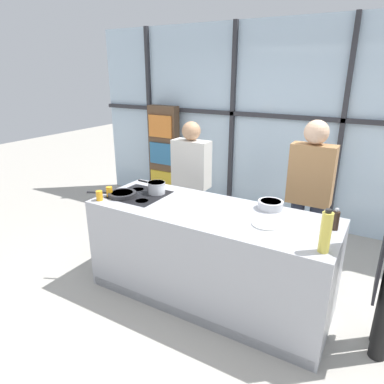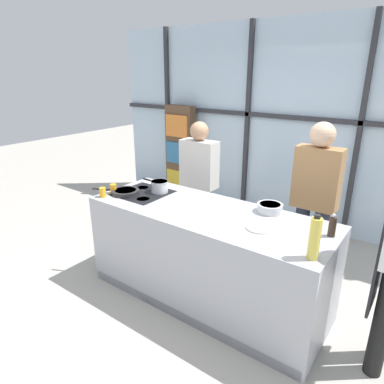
{
  "view_description": "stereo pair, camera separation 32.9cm",
  "coord_description": "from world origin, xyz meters",
  "px_view_note": "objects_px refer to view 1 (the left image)",
  "views": [
    {
      "loc": [
        1.32,
        -2.58,
        2.14
      ],
      "look_at": [
        -0.24,
        0.1,
        1.04
      ],
      "focal_mm": 32.0,
      "sensor_mm": 36.0,
      "label": 1
    },
    {
      "loc": [
        1.6,
        -2.4,
        2.14
      ],
      "look_at": [
        -0.24,
        0.1,
        1.04
      ],
      "focal_mm": 32.0,
      "sensor_mm": 36.0,
      "label": 2
    }
  ],
  "objects_px": {
    "spectator_center_left": "(309,192)",
    "mixing_bowl": "(271,205)",
    "saucepan": "(156,187)",
    "juice_glass_near": "(99,196)",
    "spectator_far_left": "(191,179)",
    "frying_pan": "(121,194)",
    "juice_glass_far": "(109,191)",
    "white_plate": "(266,224)",
    "oil_bottle": "(326,232)",
    "pepper_grinder": "(336,220)"
  },
  "relations": [
    {
      "from": "juice_glass_near",
      "to": "juice_glass_far",
      "type": "distance_m",
      "value": 0.14
    },
    {
      "from": "spectator_far_left",
      "to": "saucepan",
      "type": "distance_m",
      "value": 0.75
    },
    {
      "from": "frying_pan",
      "to": "mixing_bowl",
      "type": "bearing_deg",
      "value": 17.24
    },
    {
      "from": "spectator_far_left",
      "to": "mixing_bowl",
      "type": "distance_m",
      "value": 1.3
    },
    {
      "from": "spectator_far_left",
      "to": "oil_bottle",
      "type": "bearing_deg",
      "value": 146.84
    },
    {
      "from": "frying_pan",
      "to": "mixing_bowl",
      "type": "relative_size",
      "value": 2.08
    },
    {
      "from": "juice_glass_far",
      "to": "white_plate",
      "type": "bearing_deg",
      "value": 4.65
    },
    {
      "from": "saucepan",
      "to": "mixing_bowl",
      "type": "xyz_separation_m",
      "value": [
        1.16,
        0.19,
        -0.02
      ]
    },
    {
      "from": "frying_pan",
      "to": "white_plate",
      "type": "relative_size",
      "value": 2.1
    },
    {
      "from": "pepper_grinder",
      "to": "spectator_center_left",
      "type": "bearing_deg",
      "value": 116.28
    },
    {
      "from": "frying_pan",
      "to": "saucepan",
      "type": "bearing_deg",
      "value": 44.91
    },
    {
      "from": "pepper_grinder",
      "to": "juice_glass_far",
      "type": "height_order",
      "value": "pepper_grinder"
    },
    {
      "from": "white_plate",
      "to": "juice_glass_near",
      "type": "bearing_deg",
      "value": -170.42
    },
    {
      "from": "frying_pan",
      "to": "pepper_grinder",
      "type": "xyz_separation_m",
      "value": [
        1.99,
        0.27,
        0.06
      ]
    },
    {
      "from": "frying_pan",
      "to": "oil_bottle",
      "type": "xyz_separation_m",
      "value": [
        1.98,
        -0.15,
        0.13
      ]
    },
    {
      "from": "spectator_far_left",
      "to": "juice_glass_near",
      "type": "xyz_separation_m",
      "value": [
        -0.35,
        -1.19,
        0.1
      ]
    },
    {
      "from": "frying_pan",
      "to": "mixing_bowl",
      "type": "distance_m",
      "value": 1.48
    },
    {
      "from": "frying_pan",
      "to": "juice_glass_far",
      "type": "xyz_separation_m",
      "value": [
        -0.11,
        -0.06,
        0.03
      ]
    },
    {
      "from": "pepper_grinder",
      "to": "spectator_far_left",
      "type": "bearing_deg",
      "value": 157.66
    },
    {
      "from": "mixing_bowl",
      "to": "frying_pan",
      "type": "bearing_deg",
      "value": -162.76
    },
    {
      "from": "spectator_center_left",
      "to": "spectator_far_left",
      "type": "bearing_deg",
      "value": 0.0
    },
    {
      "from": "spectator_center_left",
      "to": "mixing_bowl",
      "type": "relative_size",
      "value": 7.38
    },
    {
      "from": "spectator_center_left",
      "to": "mixing_bowl",
      "type": "height_order",
      "value": "spectator_center_left"
    },
    {
      "from": "oil_bottle",
      "to": "juice_glass_far",
      "type": "relative_size",
      "value": 3.31
    },
    {
      "from": "spectator_far_left",
      "to": "spectator_center_left",
      "type": "xyz_separation_m",
      "value": [
        1.4,
        0.0,
        0.08
      ]
    },
    {
      "from": "white_plate",
      "to": "juice_glass_near",
      "type": "relative_size",
      "value": 2.34
    },
    {
      "from": "frying_pan",
      "to": "pepper_grinder",
      "type": "height_order",
      "value": "pepper_grinder"
    },
    {
      "from": "spectator_center_left",
      "to": "pepper_grinder",
      "type": "distance_m",
      "value": 0.81
    },
    {
      "from": "white_plate",
      "to": "mixing_bowl",
      "type": "bearing_deg",
      "value": 102.5
    },
    {
      "from": "white_plate",
      "to": "juice_glass_near",
      "type": "xyz_separation_m",
      "value": [
        -1.6,
        -0.27,
        0.04
      ]
    },
    {
      "from": "saucepan",
      "to": "juice_glass_near",
      "type": "xyz_separation_m",
      "value": [
        -0.36,
        -0.45,
        -0.02
      ]
    },
    {
      "from": "spectator_far_left",
      "to": "saucepan",
      "type": "height_order",
      "value": "spectator_far_left"
    },
    {
      "from": "mixing_bowl",
      "to": "pepper_grinder",
      "type": "height_order",
      "value": "pepper_grinder"
    },
    {
      "from": "white_plate",
      "to": "mixing_bowl",
      "type": "relative_size",
      "value": 0.99
    },
    {
      "from": "oil_bottle",
      "to": "juice_glass_near",
      "type": "relative_size",
      "value": 3.31
    },
    {
      "from": "white_plate",
      "to": "pepper_grinder",
      "type": "xyz_separation_m",
      "value": [
        0.5,
        0.2,
        0.08
      ]
    },
    {
      "from": "frying_pan",
      "to": "mixing_bowl",
      "type": "xyz_separation_m",
      "value": [
        1.41,
        0.44,
        0.02
      ]
    },
    {
      "from": "white_plate",
      "to": "juice_glass_far",
      "type": "height_order",
      "value": "juice_glass_far"
    },
    {
      "from": "oil_bottle",
      "to": "pepper_grinder",
      "type": "bearing_deg",
      "value": 88.63
    },
    {
      "from": "juice_glass_far",
      "to": "oil_bottle",
      "type": "bearing_deg",
      "value": -2.43
    },
    {
      "from": "white_plate",
      "to": "juice_glass_far",
      "type": "distance_m",
      "value": 1.61
    },
    {
      "from": "spectator_far_left",
      "to": "saucepan",
      "type": "xyz_separation_m",
      "value": [
        0.02,
        -0.74,
        0.11
      ]
    },
    {
      "from": "frying_pan",
      "to": "pepper_grinder",
      "type": "distance_m",
      "value": 2.01
    },
    {
      "from": "mixing_bowl",
      "to": "saucepan",
      "type": "bearing_deg",
      "value": -170.91
    },
    {
      "from": "spectator_center_left",
      "to": "frying_pan",
      "type": "height_order",
      "value": "spectator_center_left"
    },
    {
      "from": "oil_bottle",
      "to": "pepper_grinder",
      "type": "height_order",
      "value": "oil_bottle"
    },
    {
      "from": "spectator_center_left",
      "to": "mixing_bowl",
      "type": "xyz_separation_m",
      "value": [
        -0.23,
        -0.56,
        0.01
      ]
    },
    {
      "from": "white_plate",
      "to": "spectator_far_left",
      "type": "bearing_deg",
      "value": 143.68
    },
    {
      "from": "spectator_far_left",
      "to": "pepper_grinder",
      "type": "distance_m",
      "value": 1.9
    },
    {
      "from": "spectator_far_left",
      "to": "spectator_center_left",
      "type": "distance_m",
      "value": 1.4
    }
  ]
}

